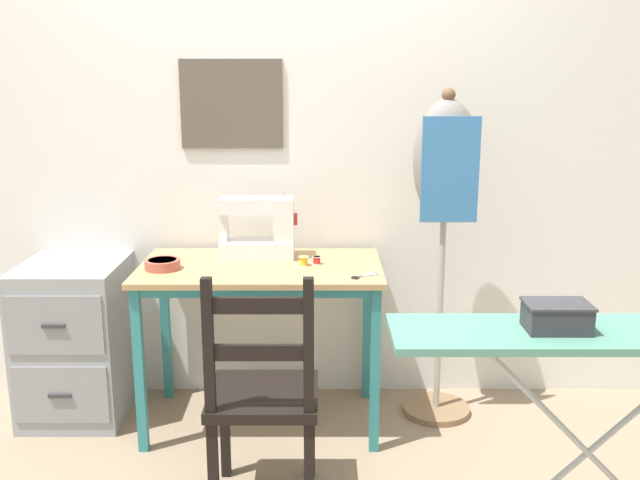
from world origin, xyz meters
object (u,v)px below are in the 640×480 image
object	(u,v)px
fabric_bowl	(159,264)
scissors	(358,276)
thread_spool_mid_table	(313,260)
filing_cabinet	(73,340)
dress_form	(442,185)
thread_spool_near_machine	(300,261)
sewing_machine	(258,229)
storage_box	(553,316)
ironing_board	(594,344)
wooden_chair	(260,397)

from	to	relation	value
fabric_bowl	scissors	bearing A→B (deg)	-8.13
thread_spool_mid_table	filing_cabinet	distance (m)	1.20
dress_form	fabric_bowl	bearing A→B (deg)	-172.74
thread_spool_mid_table	scissors	bearing A→B (deg)	-47.49
scissors	thread_spool_mid_table	size ratio (longest dim) A/B	3.24
thread_spool_near_machine	dress_form	xyz separation A→B (m)	(0.63, 0.10, 0.32)
scissors	thread_spool_near_machine	bearing A→B (deg)	143.72
sewing_machine	fabric_bowl	world-z (taller)	sewing_machine
thread_spool_near_machine	dress_form	bearing A→B (deg)	9.09
fabric_bowl	storage_box	size ratio (longest dim) A/B	0.76
fabric_bowl	storage_box	distance (m)	1.67
thread_spool_mid_table	ironing_board	bearing A→B (deg)	-48.20
sewing_machine	thread_spool_near_machine	xyz separation A→B (m)	(0.20, -0.15, -0.11)
thread_spool_near_machine	dress_form	world-z (taller)	dress_form
scissors	filing_cabinet	size ratio (longest dim) A/B	0.18
sewing_machine	dress_form	bearing A→B (deg)	-3.38
dress_form	storage_box	xyz separation A→B (m)	(0.17, -1.06, -0.24)
ironing_board	sewing_machine	bearing A→B (deg)	135.65
fabric_bowl	scissors	xyz separation A→B (m)	(0.85, -0.12, -0.02)
sewing_machine	dress_form	distance (m)	0.85
thread_spool_mid_table	storage_box	distance (m)	1.23
thread_spool_mid_table	ironing_board	xyz separation A→B (m)	(0.88, -0.98, -0.01)
sewing_machine	filing_cabinet	distance (m)	1.02
thread_spool_mid_table	wooden_chair	distance (m)	0.77
thread_spool_mid_table	filing_cabinet	bearing A→B (deg)	175.76
ironing_board	storage_box	xyz separation A→B (m)	(-0.14, -0.00, 0.09)
wooden_chair	dress_form	size ratio (longest dim) A/B	0.61
fabric_bowl	dress_form	bearing A→B (deg)	7.26
thread_spool_near_machine	filing_cabinet	distance (m)	1.15
thread_spool_near_machine	storage_box	world-z (taller)	storage_box
fabric_bowl	thread_spool_near_machine	world-z (taller)	same
sewing_machine	filing_cabinet	size ratio (longest dim) A/B	0.48
scissors	filing_cabinet	world-z (taller)	scissors
sewing_machine	dress_form	xyz separation A→B (m)	(0.82, -0.05, 0.21)
fabric_bowl	dress_form	world-z (taller)	dress_form
fabric_bowl	thread_spool_near_machine	distance (m)	0.61
sewing_machine	fabric_bowl	xyz separation A→B (m)	(-0.41, -0.21, -0.11)
thread_spool_near_machine	ironing_board	world-z (taller)	ironing_board
sewing_machine	thread_spool_mid_table	world-z (taller)	sewing_machine
dress_form	wooden_chair	bearing A→B (deg)	-136.07
scissors	thread_spool_near_machine	size ratio (longest dim) A/B	2.99
wooden_chair	filing_cabinet	world-z (taller)	wooden_chair
sewing_machine	fabric_bowl	bearing A→B (deg)	-153.47
filing_cabinet	wooden_chair	bearing A→B (deg)	-38.54
scissors	thread_spool_mid_table	distance (m)	0.28
thread_spool_mid_table	fabric_bowl	bearing A→B (deg)	-173.02
thread_spool_near_machine	thread_spool_mid_table	xyz separation A→B (m)	(0.06, 0.02, -0.00)
dress_form	sewing_machine	bearing A→B (deg)	176.62
scissors	storage_box	world-z (taller)	storage_box
wooden_chair	scissors	bearing A→B (deg)	50.15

